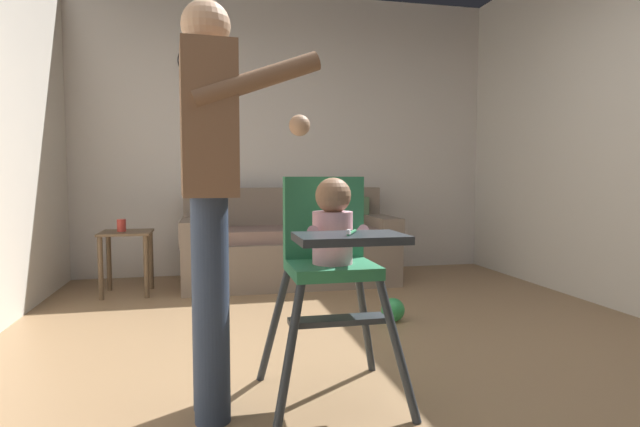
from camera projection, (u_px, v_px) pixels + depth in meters
name	position (u px, v px, depth m)	size (l,w,h in m)	color
ground	(383.00, 390.00, 2.41)	(5.74, 7.30, 0.10)	#9E7A54
wall_far	(288.00, 135.00, 5.11)	(4.94, 0.06, 2.77)	silver
couch	(289.00, 246.00, 4.66)	(1.90, 0.86, 0.86)	#7D6C5E
high_chair	(331.00, 245.00, 2.15)	(0.61, 0.73, 0.97)	#2E353C
adult_standing	(210.00, 185.00, 1.99)	(0.53, 0.50, 1.64)	#303E58
toy_ball	(393.00, 310.00, 3.37)	(0.16, 0.16, 0.16)	green
side_table	(127.00, 248.00, 4.14)	(0.40, 0.40, 0.52)	brown
sippy_cup	(121.00, 225.00, 4.12)	(0.07, 0.07, 0.10)	#D13D33
wall_clock	(194.00, 61.00, 4.82)	(0.31, 0.04, 0.31)	white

